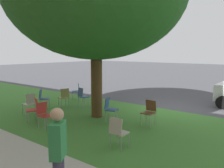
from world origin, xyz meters
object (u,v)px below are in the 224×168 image
at_px(chair_4, 82,95).
at_px(chair_8, 110,107).
at_px(chair_1, 29,102).
at_px(chair_5, 43,97).
at_px(chair_9, 44,113).
at_px(chair_3, 77,90).
at_px(pedestrian_0, 58,153).
at_px(chair_6, 118,131).
at_px(chair_0, 34,108).
at_px(chair_2, 64,96).
at_px(chair_7, 149,110).

height_order(chair_4, chair_8, same).
height_order(chair_1, chair_5, same).
bearing_deg(chair_9, chair_8, -121.67).
bearing_deg(chair_3, pedestrian_0, 134.84).
xyz_separation_m(chair_6, pedestrian_0, (-0.63, 2.47, 0.41)).
bearing_deg(chair_4, pedestrian_0, 132.42).
distance_m(chair_0, chair_5, 2.07).
distance_m(chair_0, chair_9, 0.95).
xyz_separation_m(chair_1, chair_2, (-0.04, -1.79, 0.00)).
relative_size(chair_1, chair_6, 1.00).
bearing_deg(chair_4, chair_1, 77.09).
height_order(chair_4, chair_9, same).
height_order(chair_1, pedestrian_0, pedestrian_0).
bearing_deg(chair_1, chair_0, 155.70).
relative_size(chair_5, chair_9, 1.00).
relative_size(chair_3, chair_4, 1.00).
bearing_deg(chair_4, chair_2, 51.92).
bearing_deg(chair_4, chair_9, 113.19).
height_order(chair_8, chair_9, same).
bearing_deg(chair_5, chair_1, 116.20).
xyz_separation_m(chair_0, chair_6, (-3.96, 0.11, 0.00)).
relative_size(chair_6, chair_8, 1.00).
xyz_separation_m(chair_0, pedestrian_0, (-4.59, 2.58, 0.41)).
bearing_deg(chair_1, chair_8, -156.77).
bearing_deg(chair_9, chair_4, -66.81).
bearing_deg(pedestrian_0, chair_7, -77.75).
xyz_separation_m(chair_0, chair_7, (-3.53, -2.30, 0.00)).
height_order(chair_3, chair_5, same).
distance_m(chair_8, pedestrian_0, 5.01).
bearing_deg(chair_0, chair_9, 166.79).
bearing_deg(chair_2, chair_8, 171.81).
relative_size(chair_5, chair_7, 1.00).
bearing_deg(chair_0, chair_4, -81.95).
relative_size(chair_4, chair_8, 1.00).
bearing_deg(chair_5, chair_0, 135.37).
bearing_deg(chair_1, chair_5, -63.80).
distance_m(chair_0, chair_3, 4.21).
relative_size(chair_2, chair_3, 1.00).
relative_size(chair_5, chair_8, 1.00).
height_order(chair_3, chair_4, same).
height_order(chair_7, chair_9, same).
bearing_deg(pedestrian_0, chair_9, -32.76).
bearing_deg(chair_9, chair_6, -178.00).
relative_size(chair_4, chair_7, 1.00).
height_order(chair_1, chair_7, same).
height_order(chair_7, pedestrian_0, pedestrian_0).
height_order(chair_4, chair_6, same).
distance_m(chair_7, chair_9, 3.62).
relative_size(chair_3, chair_9, 1.00).
bearing_deg(chair_3, chair_9, 123.70).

